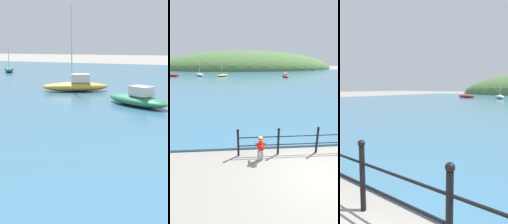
% 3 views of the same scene
% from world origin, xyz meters
% --- Properties ---
extents(boat_blue_hull, '(2.65, 3.59, 0.90)m').
position_xyz_m(boat_blue_hull, '(6.35, 5.55, 0.39)').
color(boat_blue_hull, '#287551').
rests_on(boat_blue_hull, water).
extents(boat_green_fishing, '(3.18, 4.05, 4.87)m').
position_xyz_m(boat_green_fishing, '(9.23, 10.28, 0.45)').
color(boat_green_fishing, gold).
rests_on(boat_green_fishing, water).
extents(boat_twin_mast, '(2.73, 2.38, 2.73)m').
position_xyz_m(boat_twin_mast, '(18.88, 23.62, 0.39)').
color(boat_twin_mast, '#287551').
rests_on(boat_twin_mast, water).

